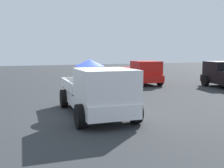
# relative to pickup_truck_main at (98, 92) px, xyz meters

# --- Properties ---
(ground_plane) EXTENTS (80.00, 80.00, 0.00)m
(ground_plane) POSITION_rel_pickup_truck_main_xyz_m (-0.46, 0.02, -0.97)
(ground_plane) COLOR #2D3033
(pickup_truck_main) EXTENTS (5.14, 2.46, 2.17)m
(pickup_truck_main) POSITION_rel_pickup_truck_main_xyz_m (0.00, 0.00, 0.00)
(pickup_truck_main) COLOR black
(pickup_truck_main) RESTS_ON ground
(pickup_truck_red) EXTENTS (4.93, 2.48, 1.80)m
(pickup_truck_red) POSITION_rel_pickup_truck_main_xyz_m (-8.76, 6.48, -0.09)
(pickup_truck_red) COLOR black
(pickup_truck_red) RESTS_ON ground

